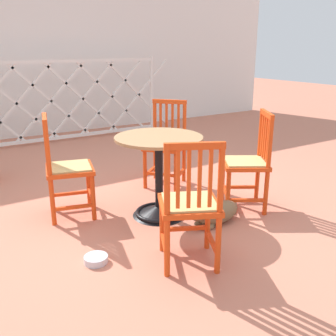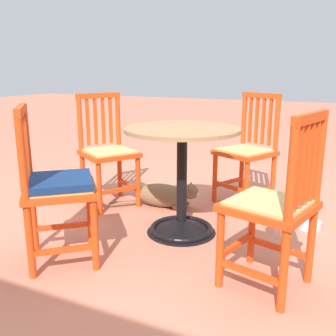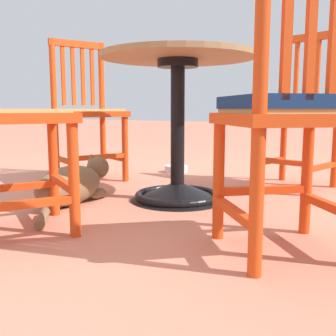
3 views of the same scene
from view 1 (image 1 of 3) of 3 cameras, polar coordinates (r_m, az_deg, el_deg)
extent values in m
plane|color=#C6755B|center=(3.58, -2.59, -6.70)|extent=(24.00, 24.00, 0.00)
cube|color=white|center=(6.97, -19.85, 16.01)|extent=(10.00, 0.20, 2.80)
cylinder|color=white|center=(7.05, -2.41, 10.87)|extent=(0.06, 0.06, 1.30)
cube|color=white|center=(6.52, -14.16, 4.56)|extent=(3.08, 0.04, 0.05)
cube|color=white|center=(6.37, -14.97, 14.91)|extent=(3.08, 0.04, 0.05)
cube|color=white|center=(6.23, -21.35, 8.81)|extent=(1.17, 0.02, 1.17)
cube|color=white|center=(6.35, -16.78, 9.41)|extent=(1.17, 0.02, 1.17)
cube|color=white|center=(6.51, -12.39, 9.92)|extent=(1.17, 0.02, 1.17)
cube|color=white|center=(6.70, -8.21, 10.35)|extent=(1.17, 0.02, 1.17)
cube|color=white|center=(6.92, -4.28, 10.71)|extent=(1.17, 0.02, 1.17)
cube|color=white|center=(6.23, -21.35, 8.81)|extent=(1.17, 0.02, 1.17)
cube|color=white|center=(6.35, -16.78, 9.41)|extent=(1.17, 0.02, 1.17)
cube|color=white|center=(6.51, -12.39, 9.92)|extent=(1.17, 0.02, 1.17)
cube|color=white|center=(6.70, -8.21, 10.35)|extent=(1.17, 0.02, 1.17)
cube|color=white|center=(6.92, -4.28, 10.71)|extent=(1.17, 0.02, 1.17)
cone|color=black|center=(3.53, -1.30, -6.15)|extent=(0.48, 0.48, 0.10)
torus|color=black|center=(3.54, -1.29, -6.52)|extent=(0.44, 0.44, 0.04)
cylinder|color=black|center=(3.41, -1.33, -1.19)|extent=(0.07, 0.07, 0.66)
cylinder|color=black|center=(3.33, -1.37, 3.91)|extent=(0.20, 0.20, 0.04)
cylinder|color=#9E754C|center=(3.32, -1.37, 4.46)|extent=(0.76, 0.76, 0.02)
cylinder|color=#D64214|center=(3.75, -11.59, -2.19)|extent=(0.04, 0.04, 0.45)
cylinder|color=#D64214|center=(3.43, -10.95, -4.03)|extent=(0.04, 0.04, 0.45)
cylinder|color=#D64214|center=(3.67, -17.09, 0.70)|extent=(0.04, 0.04, 0.91)
cylinder|color=#D64214|center=(3.34, -16.97, -0.91)|extent=(0.04, 0.04, 0.91)
cube|color=#D64214|center=(3.77, -14.09, -3.65)|extent=(0.34, 0.11, 0.03)
cube|color=#D64214|center=(3.45, -13.68, -5.62)|extent=(0.34, 0.11, 0.03)
cube|color=#D64214|center=(3.61, -11.24, -3.89)|extent=(0.11, 0.34, 0.03)
cube|color=#D64214|center=(3.51, -14.24, -0.17)|extent=(0.49, 0.49, 0.04)
cube|color=tan|center=(3.51, -14.26, 0.17)|extent=(0.43, 0.43, 0.02)
cube|color=#D64214|center=(3.54, -17.39, 3.88)|extent=(0.03, 0.03, 0.39)
cube|color=#D64214|center=(3.48, -17.37, 3.63)|extent=(0.03, 0.03, 0.39)
cube|color=#D64214|center=(3.41, -17.35, 3.37)|extent=(0.03, 0.03, 0.39)
cube|color=#D64214|center=(3.34, -17.33, 3.10)|extent=(0.03, 0.03, 0.39)
cube|color=#D64214|center=(3.40, -17.69, 6.93)|extent=(0.13, 0.38, 0.04)
cylinder|color=#D64214|center=(2.88, -0.86, -8.06)|extent=(0.04, 0.04, 0.45)
cylinder|color=#D64214|center=(2.93, 5.85, -7.71)|extent=(0.04, 0.04, 0.45)
cylinder|color=#D64214|center=(2.47, -0.14, -6.65)|extent=(0.04, 0.04, 0.91)
cylinder|color=#D64214|center=(2.53, 7.58, -6.25)|extent=(0.04, 0.04, 0.91)
cube|color=#D64214|center=(2.77, -0.52, -11.16)|extent=(0.18, 0.32, 0.03)
cube|color=#D64214|center=(2.82, 6.51, -10.74)|extent=(0.18, 0.32, 0.03)
cube|color=#D64214|center=(2.92, 2.51, -8.87)|extent=(0.32, 0.18, 0.03)
cube|color=#D64214|center=(2.66, 3.13, -5.43)|extent=(0.54, 0.54, 0.04)
cube|color=tan|center=(2.65, 3.14, -4.99)|extent=(0.47, 0.47, 0.02)
cube|color=#D64214|center=(2.40, 1.47, -1.67)|extent=(0.03, 0.03, 0.39)
cube|color=#D64214|center=(2.41, 3.07, -1.61)|extent=(0.03, 0.03, 0.39)
cube|color=#D64214|center=(2.42, 4.66, -1.55)|extent=(0.03, 0.03, 0.39)
cube|color=#D64214|center=(2.43, 6.24, -1.49)|extent=(0.03, 0.03, 0.39)
cube|color=#D64214|center=(2.35, 3.97, 3.26)|extent=(0.35, 0.20, 0.04)
cylinder|color=#D64214|center=(3.51, 8.82, -3.43)|extent=(0.04, 0.04, 0.45)
cylinder|color=#D64214|center=(3.82, 8.03, -1.61)|extent=(0.04, 0.04, 0.45)
cylinder|color=#D64214|center=(3.51, 14.49, 0.17)|extent=(0.04, 0.04, 0.91)
cylinder|color=#D64214|center=(3.82, 13.22, 1.70)|extent=(0.04, 0.04, 0.91)
cube|color=#D64214|center=(3.57, 11.46, -4.67)|extent=(0.30, 0.20, 0.03)
cube|color=#D64214|center=(3.88, 10.46, -2.77)|extent=(0.30, 0.20, 0.03)
cube|color=#D64214|center=(3.68, 8.37, -3.28)|extent=(0.20, 0.30, 0.03)
cube|color=#D64214|center=(3.63, 11.20, 0.62)|extent=(0.55, 0.55, 0.04)
cube|color=tan|center=(3.63, 11.22, 0.95)|extent=(0.48, 0.48, 0.02)
cube|color=#D64214|center=(3.51, 14.49, 4.01)|extent=(0.03, 0.03, 0.39)
cube|color=#D64214|center=(3.58, 14.22, 4.27)|extent=(0.03, 0.03, 0.39)
cube|color=#D64214|center=(3.64, 13.96, 4.51)|extent=(0.03, 0.03, 0.39)
cube|color=#D64214|center=(3.70, 13.70, 4.76)|extent=(0.03, 0.03, 0.39)
cube|color=#D64214|center=(3.57, 14.34, 7.67)|extent=(0.23, 0.34, 0.04)
cylinder|color=#D64214|center=(4.03, 1.14, -0.44)|extent=(0.04, 0.04, 0.45)
cylinder|color=#D64214|center=(4.13, -3.41, -0.01)|extent=(0.04, 0.04, 0.45)
cylinder|color=#D64214|center=(4.28, 2.40, 3.84)|extent=(0.04, 0.04, 0.91)
cylinder|color=#D64214|center=(4.38, -1.93, 4.15)|extent=(0.04, 0.04, 0.91)
cube|color=#D64214|center=(4.21, 1.76, -0.85)|extent=(0.28, 0.24, 0.03)
cube|color=#D64214|center=(4.31, -2.61, -0.44)|extent=(0.28, 0.24, 0.03)
cube|color=#D64214|center=(4.09, -1.16, -0.95)|extent=(0.24, 0.28, 0.03)
cube|color=#D64214|center=(4.17, -0.46, 3.17)|extent=(0.56, 0.56, 0.04)
cube|color=tan|center=(4.17, -0.46, 3.46)|extent=(0.49, 0.49, 0.02)
cube|color=#D64214|center=(4.25, 1.54, 6.86)|extent=(0.03, 0.03, 0.39)
cube|color=#D64214|center=(4.27, 0.66, 6.91)|extent=(0.03, 0.03, 0.39)
cube|color=#D64214|center=(4.29, -0.22, 6.96)|extent=(0.03, 0.03, 0.39)
cube|color=#D64214|center=(4.31, -1.09, 7.00)|extent=(0.03, 0.03, 0.39)
cube|color=#D64214|center=(4.24, 0.22, 9.72)|extent=(0.27, 0.31, 0.04)
cube|color=navy|center=(4.16, -0.46, 3.86)|extent=(0.51, 0.51, 0.04)
ellipsoid|color=brown|center=(3.40, 7.39, -6.47)|extent=(0.46, 0.25, 0.19)
ellipsoid|color=silver|center=(3.33, 6.19, -7.09)|extent=(0.20, 0.17, 0.14)
sphere|color=brown|center=(3.21, 4.32, -6.76)|extent=(0.12, 0.12, 0.12)
ellipsoid|color=silver|center=(3.19, 3.76, -7.16)|extent=(0.05, 0.06, 0.04)
cone|color=brown|center=(3.18, 4.90, -6.00)|extent=(0.04, 0.04, 0.04)
cone|color=brown|center=(3.22, 4.11, -5.65)|extent=(0.04, 0.04, 0.04)
ellipsoid|color=brown|center=(3.28, 6.03, -8.60)|extent=(0.13, 0.07, 0.05)
ellipsoid|color=brown|center=(3.35, 4.69, -7.98)|extent=(0.13, 0.07, 0.05)
cylinder|color=brown|center=(3.70, 9.57, -5.74)|extent=(0.19, 0.18, 0.04)
cylinder|color=silver|center=(2.86, -10.53, -13.05)|extent=(0.17, 0.17, 0.05)
camera|label=2|loc=(5.12, -25.02, 11.80)|focal=40.99mm
camera|label=3|loc=(5.16, 9.86, 6.07)|focal=42.69mm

